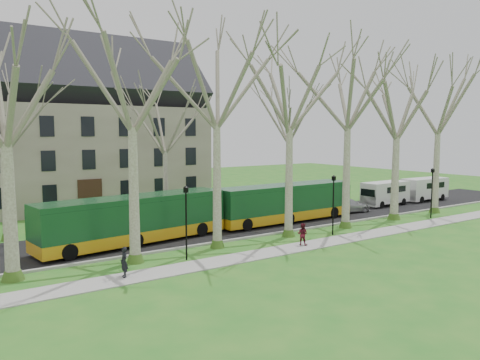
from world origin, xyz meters
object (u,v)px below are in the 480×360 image
object	(u,v)px
pedestrian_a	(124,262)
pedestrian_b	(302,234)
bus_lead	(135,219)
sedan	(347,205)
bus_follow	(285,202)
van_a	(385,194)
van_b	(425,189)

from	to	relation	value
pedestrian_a	pedestrian_b	bearing A→B (deg)	92.76
bus_lead	sedan	world-z (taller)	bus_lead
sedan	pedestrian_b	xyz separation A→B (m)	(-11.89, -7.15, 0.06)
pedestrian_a	bus_follow	bearing A→B (deg)	115.60
bus_follow	van_a	distance (m)	14.05
van_b	pedestrian_b	size ratio (longest dim) A/B	3.84
bus_lead	van_a	world-z (taller)	bus_lead
van_b	pedestrian_a	world-z (taller)	van_b
van_a	pedestrian_b	size ratio (longest dim) A/B	3.76
van_a	van_b	world-z (taller)	van_b
bus_lead	sedan	bearing A→B (deg)	-6.52
van_a	pedestrian_a	world-z (taller)	van_a
pedestrian_b	bus_follow	bearing A→B (deg)	-60.48
bus_follow	van_b	size ratio (longest dim) A/B	2.29
sedan	van_b	bearing A→B (deg)	-81.32
van_b	van_a	bearing A→B (deg)	179.36
sedan	pedestrian_b	bearing A→B (deg)	127.00
sedan	van_b	distance (m)	12.75
bus_lead	pedestrian_a	world-z (taller)	bus_lead
bus_follow	van_a	bearing A→B (deg)	2.92
sedan	van_a	size ratio (longest dim) A/B	0.84
bus_follow	pedestrian_a	size ratio (longest dim) A/B	8.15
sedan	pedestrian_b	distance (m)	13.88
sedan	van_a	xyz separation A→B (m)	(6.45, 0.84, 0.53)
bus_lead	van_a	xyz separation A→B (m)	(27.28, 1.30, -0.44)
van_a	van_b	size ratio (longest dim) A/B	0.98
bus_follow	van_b	xyz separation A→B (m)	(20.28, 0.76, -0.38)
bus_follow	pedestrian_a	bearing A→B (deg)	-158.07
van_a	bus_follow	bearing A→B (deg)	-177.68
bus_follow	van_a	size ratio (longest dim) A/B	2.33
sedan	pedestrian_a	distance (m)	25.15
van_a	pedestrian_b	bearing A→B (deg)	-158.20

